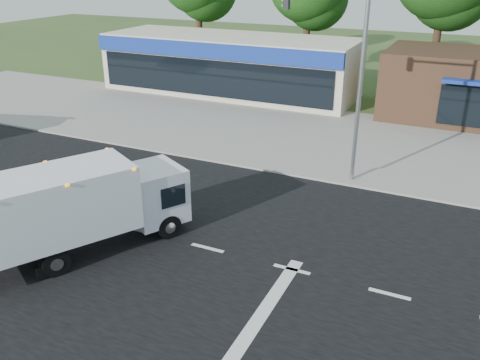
{
  "coord_description": "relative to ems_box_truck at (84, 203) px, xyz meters",
  "views": [
    {
      "loc": [
        7.25,
        -12.84,
        8.92
      ],
      "look_at": [
        0.19,
        2.14,
        1.7
      ],
      "focal_mm": 38.0,
      "sensor_mm": 36.0,
      "label": 1
    }
  ],
  "objects": [
    {
      "name": "ems_box_truck",
      "position": [
        0.0,
        0.0,
        0.0
      ],
      "size": [
        5.09,
        6.86,
        2.98
      ],
      "rotation": [
        0.0,
        0.0,
        1.06
      ],
      "color": "black",
      "rests_on": "ground"
    },
    {
      "name": "traffic_signal_pole",
      "position": [
        5.9,
        9.3,
        3.21
      ],
      "size": [
        3.51,
        0.25,
        8.0
      ],
      "color": "gray",
      "rests_on": "ground"
    },
    {
      "name": "lane_markings",
      "position": [
        4.9,
        0.35,
        -1.7
      ],
      "size": [
        55.2,
        7.0,
        0.01
      ],
      "color": "silver",
      "rests_on": "road_asphalt"
    },
    {
      "name": "road_asphalt",
      "position": [
        3.55,
        1.7,
        -1.71
      ],
      "size": [
        60.0,
        14.0,
        0.02
      ],
      "primitive_type": "cube",
      "color": "black",
      "rests_on": "ground"
    },
    {
      "name": "parking_apron",
      "position": [
        3.55,
        15.7,
        -1.71
      ],
      "size": [
        60.0,
        9.0,
        0.02
      ],
      "primitive_type": "cube",
      "color": "gray",
      "rests_on": "ground"
    },
    {
      "name": "sidewalk",
      "position": [
        3.55,
        9.9,
        -1.66
      ],
      "size": [
        60.0,
        2.4,
        0.12
      ],
      "primitive_type": "cube",
      "color": "gray",
      "rests_on": "ground"
    },
    {
      "name": "retail_strip_mall",
      "position": [
        -5.45,
        21.63,
        0.3
      ],
      "size": [
        18.0,
        6.2,
        4.0
      ],
      "color": "beige",
      "rests_on": "ground"
    },
    {
      "name": "ground",
      "position": [
        3.55,
        1.7,
        -1.72
      ],
      "size": [
        120.0,
        120.0,
        0.0
      ],
      "primitive_type": "plane",
      "color": "#385123",
      "rests_on": "ground"
    },
    {
      "name": "brown_storefront",
      "position": [
        10.55,
        21.68,
        0.28
      ],
      "size": [
        10.0,
        6.7,
        4.0
      ],
      "color": "#382316",
      "rests_on": "ground"
    }
  ]
}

